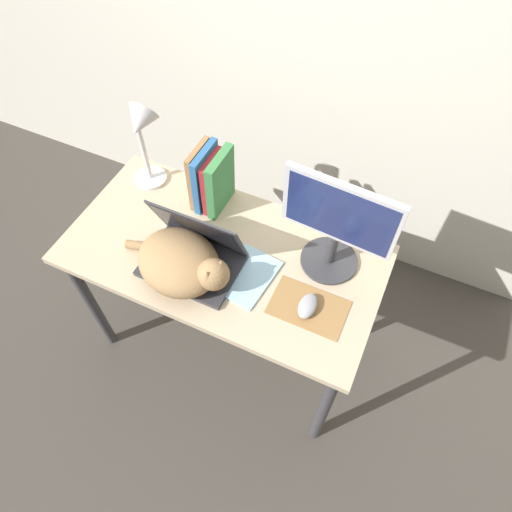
% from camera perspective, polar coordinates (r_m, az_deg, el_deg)
% --- Properties ---
extents(ground_plane, '(12.00, 12.00, 0.00)m').
position_cam_1_polar(ground_plane, '(2.19, -6.74, -16.62)').
color(ground_plane, '#3D3833').
extents(desk, '(1.15, 0.60, 0.73)m').
position_cam_1_polar(desk, '(1.73, -4.02, -1.31)').
color(desk, tan).
rests_on(desk, ground_plane).
extents(laptop, '(0.33, 0.24, 0.24)m').
position_cam_1_polar(laptop, '(1.60, -7.79, 0.18)').
color(laptop, '#2D2D33').
rests_on(laptop, desk).
extents(cat, '(0.44, 0.34, 0.16)m').
position_cam_1_polar(cat, '(1.55, -9.24, -0.87)').
color(cat, '#99754C').
rests_on(cat, desk).
extents(external_monitor, '(0.38, 0.20, 0.39)m').
position_cam_1_polar(external_monitor, '(1.48, 10.11, 3.93)').
color(external_monitor, '#333338').
rests_on(external_monitor, desk).
extents(mousepad, '(0.25, 0.16, 0.00)m').
position_cam_1_polar(mousepad, '(1.54, 6.58, -6.36)').
color(mousepad, olive).
rests_on(mousepad, desk).
extents(computer_mouse, '(0.06, 0.10, 0.03)m').
position_cam_1_polar(computer_mouse, '(1.52, 6.46, -6.22)').
color(computer_mouse, '#99999E').
rests_on(computer_mouse, mousepad).
extents(book_row, '(0.12, 0.17, 0.25)m').
position_cam_1_polar(book_row, '(1.72, -5.65, 9.49)').
color(book_row, olive).
rests_on(book_row, desk).
extents(desk_lamp, '(0.17, 0.17, 0.40)m').
position_cam_1_polar(desk_lamp, '(1.73, -14.10, 14.46)').
color(desk_lamp, silver).
rests_on(desk_lamp, desk).
extents(notepad, '(0.19, 0.24, 0.01)m').
position_cam_1_polar(notepad, '(1.59, -1.10, -2.49)').
color(notepad, '#99C6E0').
rests_on(notepad, desk).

